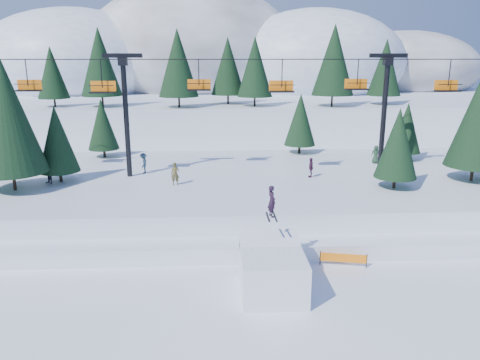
{
  "coord_description": "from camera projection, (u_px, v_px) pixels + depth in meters",
  "views": [
    {
      "loc": [
        -1.63,
        -21.66,
        12.57
      ],
      "look_at": [
        -0.1,
        6.0,
        5.2
      ],
      "focal_mm": 35.0,
      "sensor_mm": 36.0,
      "label": 1
    }
  ],
  "objects": [
    {
      "name": "banner_far",
      "position": [
        418.0,
        251.0,
        29.74
      ],
      "size": [
        2.84,
        0.37,
        0.9
      ],
      "color": "black",
      "rests_on": "ground"
    },
    {
      "name": "conifer_stand",
      "position": [
        235.0,
        121.0,
        39.59
      ],
      "size": [
        62.19,
        17.28,
        10.27
      ],
      "color": "black",
      "rests_on": "mid_shelf"
    },
    {
      "name": "chairlift",
      "position": [
        251.0,
        96.0,
        39.32
      ],
      "size": [
        46.0,
        3.21,
        10.28
      ],
      "color": "black",
      "rests_on": "mid_shelf"
    },
    {
      "name": "distant_skiers",
      "position": [
        204.0,
        165.0,
        40.58
      ],
      "size": [
        30.04,
        7.52,
        1.84
      ],
      "color": "#1F3A26",
      "rests_on": "mid_shelf"
    },
    {
      "name": "jump_kicker",
      "position": [
        272.0,
        270.0,
        25.47
      ],
      "size": [
        3.42,
        4.66,
        5.65
      ],
      "color": "white",
      "rests_on": "ground"
    },
    {
      "name": "berm",
      "position": [
        240.0,
        238.0,
        31.8
      ],
      "size": [
        70.0,
        6.0,
        1.1
      ],
      "primitive_type": "cube",
      "color": "white",
      "rests_on": "ground"
    },
    {
      "name": "mountain_ridge",
      "position": [
        196.0,
        71.0,
        92.18
      ],
      "size": [
        119.0,
        60.0,
        26.46
      ],
      "color": "white",
      "rests_on": "ground"
    },
    {
      "name": "ground",
      "position": [
        248.0,
        306.0,
        24.22
      ],
      "size": [
        160.0,
        160.0,
        0.0
      ],
      "primitive_type": "plane",
      "color": "white",
      "rests_on": "ground"
    },
    {
      "name": "mid_shelf",
      "position": [
        234.0,
        188.0,
        41.27
      ],
      "size": [
        70.0,
        22.0,
        2.5
      ],
      "primitive_type": "cube",
      "color": "white",
      "rests_on": "ground"
    },
    {
      "name": "banner_near",
      "position": [
        343.0,
        258.0,
        28.72
      ],
      "size": [
        2.8,
        0.66,
        0.9
      ],
      "color": "black",
      "rests_on": "ground"
    }
  ]
}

